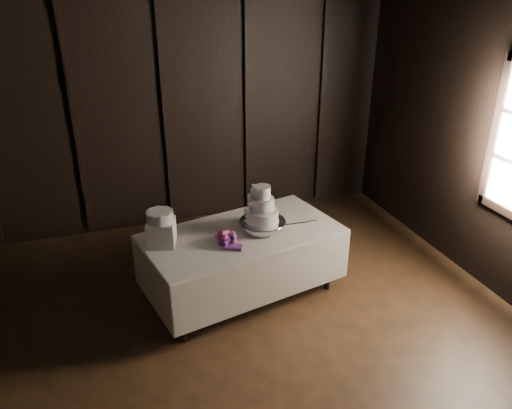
% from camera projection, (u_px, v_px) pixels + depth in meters
% --- Properties ---
extents(room, '(6.08, 7.08, 3.08)m').
position_uv_depth(room, '(249.00, 242.00, 3.38)').
color(room, black).
rests_on(room, ground).
extents(display_table, '(2.16, 1.43, 0.76)m').
position_uv_depth(display_table, '(242.00, 261.00, 5.22)').
color(display_table, beige).
rests_on(display_table, ground).
extents(cake_stand, '(0.61, 0.61, 0.09)m').
position_uv_depth(cake_stand, '(262.00, 225.00, 5.13)').
color(cake_stand, silver).
rests_on(cake_stand, display_table).
extents(wedding_cake, '(0.36, 0.32, 0.39)m').
position_uv_depth(wedding_cake, '(260.00, 209.00, 5.02)').
color(wedding_cake, white).
rests_on(wedding_cake, cake_stand).
extents(bouquet, '(0.43, 0.47, 0.18)m').
position_uv_depth(bouquet, '(225.00, 238.00, 4.84)').
color(bouquet, '#DA5666').
rests_on(bouquet, display_table).
extents(box_pedestal, '(0.32, 0.32, 0.25)m').
position_uv_depth(box_pedestal, '(161.00, 233.00, 4.80)').
color(box_pedestal, white).
rests_on(box_pedestal, display_table).
extents(small_cake, '(0.34, 0.34, 0.10)m').
position_uv_depth(small_cake, '(160.00, 216.00, 4.73)').
color(small_cake, white).
rests_on(small_cake, box_pedestal).
extents(cake_knife, '(0.37, 0.05, 0.01)m').
position_uv_depth(cake_knife, '(297.00, 223.00, 5.24)').
color(cake_knife, silver).
rests_on(cake_knife, display_table).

